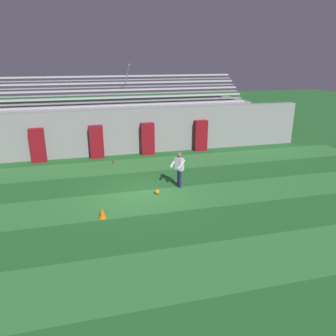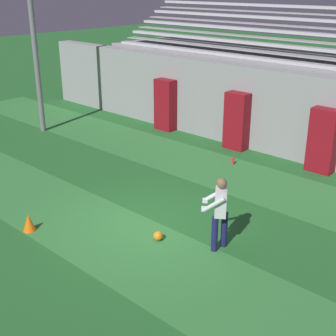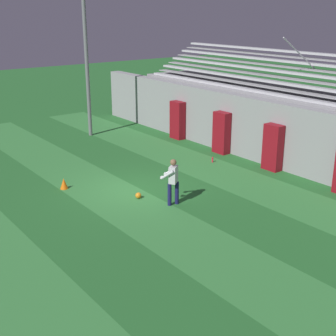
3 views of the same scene
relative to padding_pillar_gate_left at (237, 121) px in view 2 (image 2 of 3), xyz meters
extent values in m
plane|color=#236028|center=(1.56, -5.95, -0.99)|extent=(80.00, 80.00, 0.00)
cube|color=#337A38|center=(1.56, -6.99, -0.98)|extent=(28.00, 2.48, 0.01)
cube|color=#337A38|center=(1.56, -2.03, -0.98)|extent=(28.00, 2.48, 0.01)
cube|color=gray|center=(1.56, 0.55, 0.41)|extent=(24.00, 0.60, 2.80)
cube|color=maroon|center=(0.00, 0.00, 0.00)|extent=(0.81, 0.44, 1.97)
cube|color=maroon|center=(3.12, 0.00, 0.00)|extent=(0.81, 0.44, 1.97)
cube|color=maroon|center=(-3.34, 0.00, 0.00)|extent=(0.81, 0.44, 1.97)
cube|color=gray|center=(1.56, 2.90, 0.46)|extent=(18.00, 3.90, 2.90)
cube|color=#B7B7BC|center=(1.56, 1.30, 1.96)|extent=(17.10, 0.36, 0.10)
cube|color=gray|center=(1.56, 1.10, 1.73)|extent=(17.10, 0.60, 0.04)
cube|color=#B7B7BC|center=(1.56, 2.00, 2.36)|extent=(17.10, 0.36, 0.10)
cube|color=gray|center=(1.56, 1.80, 2.13)|extent=(17.10, 0.60, 0.04)
cube|color=#B7B7BC|center=(1.56, 2.70, 2.76)|extent=(17.10, 0.36, 0.10)
cube|color=gray|center=(1.56, 2.50, 2.53)|extent=(17.10, 0.60, 0.04)
cube|color=#B7B7BC|center=(1.56, 3.40, 3.16)|extent=(17.10, 0.36, 0.10)
cube|color=gray|center=(1.56, 3.20, 2.93)|extent=(17.10, 0.60, 0.04)
cylinder|color=slate|center=(-6.74, -3.35, 2.65)|extent=(0.20, 0.20, 7.28)
cylinder|color=#19194C|center=(3.52, -5.83, -0.58)|extent=(0.20, 0.20, 0.82)
cylinder|color=#19194C|center=(3.55, -5.53, -0.58)|extent=(0.20, 0.20, 0.82)
cube|color=silver|center=(3.53, -5.68, 0.13)|extent=(0.41, 0.45, 0.60)
sphere|color=brown|center=(3.53, -5.68, 0.57)|extent=(0.22, 0.22, 0.22)
cylinder|color=silver|center=(3.56, -5.96, 0.18)|extent=(0.44, 0.35, 0.37)
cylinder|color=silver|center=(3.28, -5.56, 0.18)|extent=(0.44, 0.35, 0.37)
cube|color=silver|center=(3.37, -6.04, 0.05)|extent=(0.15, 0.15, 0.08)
cube|color=silver|center=(3.14, -5.71, 0.05)|extent=(0.15, 0.15, 0.08)
sphere|color=orange|center=(2.32, -6.34, -0.88)|extent=(0.22, 0.22, 0.22)
cone|color=orange|center=(-0.21, -8.06, -0.78)|extent=(0.30, 0.30, 0.42)
cylinder|color=red|center=(0.85, -1.32, -0.87)|extent=(0.07, 0.07, 0.24)
camera|label=1|loc=(-0.56, -19.56, 4.90)|focal=35.00mm
camera|label=2|loc=(8.71, -12.96, 4.47)|focal=50.00mm
camera|label=3|loc=(15.47, -15.07, 5.54)|focal=50.00mm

